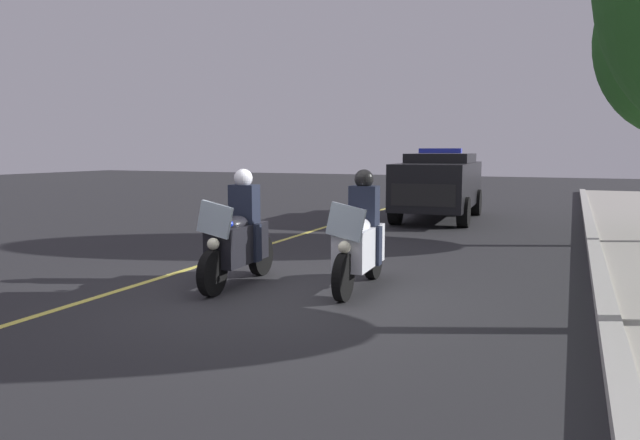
% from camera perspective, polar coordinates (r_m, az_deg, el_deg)
% --- Properties ---
extents(ground_plane, '(80.00, 80.00, 0.00)m').
position_cam_1_polar(ground_plane, '(8.16, -4.09, -7.40)').
color(ground_plane, '#28282B').
extents(curb_strip, '(48.00, 0.24, 0.15)m').
position_cam_1_polar(curb_strip, '(7.30, 26.15, -9.18)').
color(curb_strip, '#B7B5AD').
rests_on(curb_strip, ground).
extents(lane_stripe_center, '(48.00, 0.12, 0.01)m').
position_cam_1_polar(lane_stripe_center, '(9.38, -16.48, -5.77)').
color(lane_stripe_center, '#E0D14C').
rests_on(lane_stripe_center, ground).
extents(police_motorcycle_lead_left, '(2.14, 0.59, 1.72)m').
position_cam_1_polar(police_motorcycle_lead_left, '(8.83, -7.86, -1.74)').
color(police_motorcycle_lead_left, black).
rests_on(police_motorcycle_lead_left, ground).
extents(police_motorcycle_lead_right, '(2.14, 0.59, 1.72)m').
position_cam_1_polar(police_motorcycle_lead_right, '(8.50, 3.88, -2.02)').
color(police_motorcycle_lead_right, black).
rests_on(police_motorcycle_lead_right, ground).
extents(police_suv, '(4.99, 2.26, 2.05)m').
position_cam_1_polar(police_suv, '(17.39, 11.40, 3.54)').
color(police_suv, black).
rests_on(police_suv, ground).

